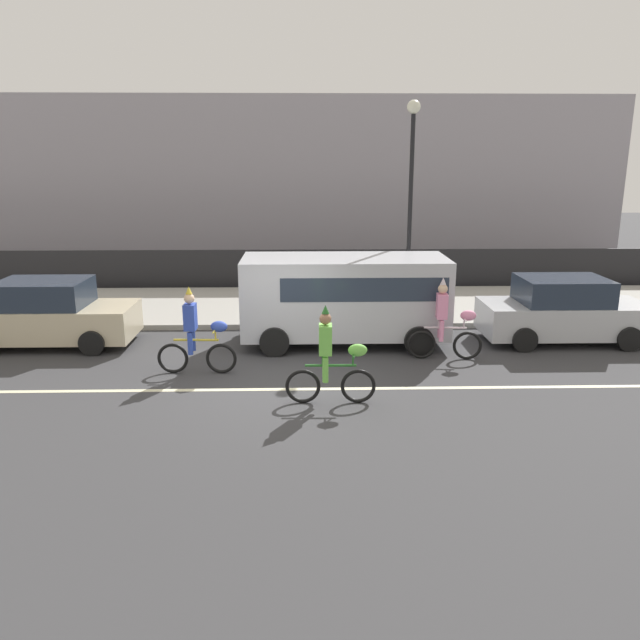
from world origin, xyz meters
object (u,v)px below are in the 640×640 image
object	(u,v)px
street_lamp_post	(411,178)
parked_car_silver	(563,311)
parade_cyclist_pink	(446,324)
parade_cyclist_cobalt	(197,336)
parked_car_beige	(49,315)
parked_van_silver	(347,294)
pedestrian_onlooker	(274,288)
parade_cyclist_lime	(331,361)

from	to	relation	value
street_lamp_post	parked_car_silver	bearing A→B (deg)	-31.82
parked_car_silver	parade_cyclist_pink	bearing A→B (deg)	-157.34
parade_cyclist_cobalt	parade_cyclist_pink	distance (m)	5.62
parked_car_silver	street_lamp_post	size ratio (longest dim) A/B	0.70
parade_cyclist_cobalt	parked_car_silver	distance (m)	9.11
parked_car_silver	parked_car_beige	xyz separation A→B (m)	(-12.84, -0.02, 0.00)
parked_van_silver	pedestrian_onlooker	bearing A→B (deg)	133.97
parked_car_beige	street_lamp_post	world-z (taller)	street_lamp_post
parade_cyclist_cobalt	parade_cyclist_lime	bearing A→B (deg)	-31.99
parked_car_silver	parade_cyclist_lime	bearing A→B (deg)	-146.60
parked_van_silver	parked_car_silver	world-z (taller)	parked_van_silver
parade_cyclist_cobalt	pedestrian_onlooker	world-z (taller)	parade_cyclist_cobalt
street_lamp_post	parked_car_beige	bearing A→B (deg)	-166.31
parked_car_beige	parade_cyclist_pink	bearing A→B (deg)	-8.04
parade_cyclist_pink	parked_car_silver	distance (m)	3.55
parked_van_silver	street_lamp_post	bearing A→B (deg)	50.73
parade_cyclist_cobalt	parked_van_silver	xyz separation A→B (m)	(3.38, 2.17, 0.44)
parked_car_silver	parade_cyclist_cobalt	bearing A→B (deg)	-165.94
parked_van_silver	parked_car_beige	size ratio (longest dim) A/B	1.22
street_lamp_post	pedestrian_onlooker	size ratio (longest dim) A/B	3.62
parade_cyclist_pink	parked_van_silver	world-z (taller)	parked_van_silver
parked_car_beige	pedestrian_onlooker	world-z (taller)	pedestrian_onlooker
parade_cyclist_pink	parked_car_beige	size ratio (longest dim) A/B	0.47
street_lamp_post	pedestrian_onlooker	xyz separation A→B (m)	(-3.76, -0.31, -2.97)
parade_cyclist_lime	parade_cyclist_pink	distance (m)	3.78
parked_van_silver	parade_cyclist_lime	bearing A→B (deg)	-98.16
parked_van_silver	street_lamp_post	distance (m)	4.00
pedestrian_onlooker	parade_cyclist_lime	bearing A→B (deg)	-77.21
parade_cyclist_pink	pedestrian_onlooker	size ratio (longest dim) A/B	1.19
parked_car_beige	pedestrian_onlooker	size ratio (longest dim) A/B	2.53
parade_cyclist_pink	parked_car_silver	xyz separation A→B (m)	(3.28, 1.37, -0.06)
parade_cyclist_pink	parked_car_silver	bearing A→B (deg)	22.66
parade_cyclist_lime	parked_car_silver	size ratio (longest dim) A/B	0.47
parade_cyclist_lime	parked_van_silver	size ratio (longest dim) A/B	0.38
parade_cyclist_lime	parade_cyclist_pink	size ratio (longest dim) A/B	1.00
street_lamp_post	parked_van_silver	bearing A→B (deg)	-129.27
parade_cyclist_lime	street_lamp_post	xyz separation A→B (m)	(2.42, 6.20, 3.15)
parade_cyclist_lime	parked_car_silver	bearing A→B (deg)	33.40
parade_cyclist_pink	street_lamp_post	bearing A→B (deg)	95.05
parade_cyclist_lime	pedestrian_onlooker	world-z (taller)	parade_cyclist_lime
parked_car_beige	pedestrian_onlooker	distance (m)	5.82
parade_cyclist_pink	parked_car_beige	xyz separation A→B (m)	(-9.56, 1.35, -0.06)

